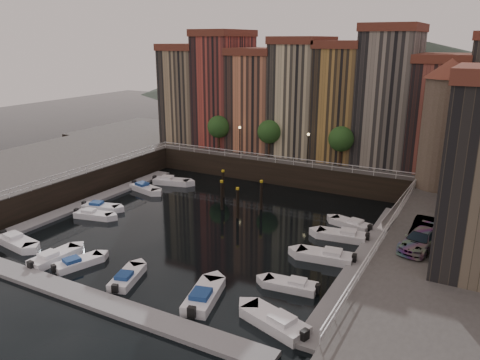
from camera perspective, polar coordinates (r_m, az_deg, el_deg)
The scene contains 31 objects.
ground at distance 49.35m, azimuth -3.49°, elevation -5.42°, with size 200.00×200.00×0.00m, color black.
quay_far at distance 71.18m, azimuth 7.63°, elevation 2.71°, with size 80.00×20.00×3.00m, color black.
quay_left at distance 66.21m, azimuth -25.54°, elevation 0.11°, with size 20.00×36.00×3.00m, color black.
dock_left at distance 58.37m, azimuth -17.67°, elevation -2.47°, with size 2.00×28.00×0.35m, color gray.
dock_right at distance 42.71m, azimuth 14.80°, elevation -9.41°, with size 2.00×28.00×0.35m, color gray.
dock_near at distance 37.48m, azimuth -17.77°, elevation -13.58°, with size 30.00×2.00×0.35m, color gray.
mountains at distance 150.74m, azimuth 20.25°, elevation 11.70°, with size 145.00×100.00×18.00m.
far_terrace at distance 66.07m, azimuth 9.86°, elevation 9.87°, with size 48.70×10.30×17.50m.
corner_tower at distance 53.98m, azimuth 23.64°, elevation 6.40°, with size 5.20×5.20×13.80m.
promenade_trees at distance 63.55m, azimuth 4.11°, elevation 5.82°, with size 21.20×3.20×5.20m.
street_lamps at distance 62.66m, azimuth 4.00°, elevation 5.02°, with size 10.36×0.36×4.18m.
railings at distance 52.06m, azimuth -0.72°, elevation 0.22°, with size 36.08×34.04×0.52m.
gangway at distance 51.94m, azimuth 18.91°, elevation -2.92°, with size 2.78×8.32×3.73m.
mooring_pilings at distance 53.30m, azimuth -0.54°, elevation -1.79°, with size 6.34×5.62×3.78m.
boat_left_0 at distance 49.05m, azimuth -25.60°, elevation -6.79°, with size 5.11×2.44×1.15m.
boat_left_1 at distance 53.37m, azimuth -17.48°, elevation -4.06°, with size 4.54×2.48×1.02m.
boat_left_2 at distance 55.55m, azimuth -16.66°, elevation -3.17°, with size 4.51×2.63×1.01m.
boat_left_3 at distance 60.93m, azimuth -11.54°, elevation -1.00°, with size 4.99×2.80×1.12m.
boat_left_4 at distance 63.27m, azimuth -8.43°, elevation -0.15°, with size 5.20×2.92×1.16m.
boat_right_0 at distance 32.90m, azimuth 4.40°, elevation -16.88°, with size 5.38×3.37×1.21m.
boat_right_1 at distance 37.36m, azimuth 6.34°, elevation -12.63°, with size 4.44×2.03×1.00m.
boat_right_2 at distance 42.18m, azimuth 10.48°, elevation -9.12°, with size 5.23×2.44×1.18m.
boat_right_3 at distance 46.69m, azimuth 12.42°, elevation -6.63°, with size 5.05×2.39×1.14m.
boat_right_4 at distance 49.78m, azimuth 13.44°, elevation -5.25°, with size 4.57×2.66×1.02m.
boat_near_0 at distance 44.45m, azimuth -21.74°, elevation -8.74°, with size 2.08×4.85×1.10m.
boat_near_1 at distance 42.80m, azimuth -19.22°, elevation -9.52°, with size 2.80×4.37×0.98m.
boat_near_2 at distance 39.25m, azimuth -13.63°, elevation -11.49°, with size 2.71×4.49×1.01m.
boat_near_3 at distance 35.66m, azimuth -4.49°, elevation -13.99°, with size 3.04×5.40×1.21m.
car_a at distance 49.81m, azimuth 24.25°, elevation -2.09°, with size 1.84×4.57×1.56m, color gray.
car_b at distance 41.36m, azimuth 21.43°, elevation -5.56°, with size 1.52×4.36×1.43m, color gray.
car_c at distance 38.82m, azimuth 21.17°, elevation -6.95°, with size 2.10×5.16×1.50m, color gray.
Camera 1 is at (24.43, -38.64, 18.61)m, focal length 35.00 mm.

